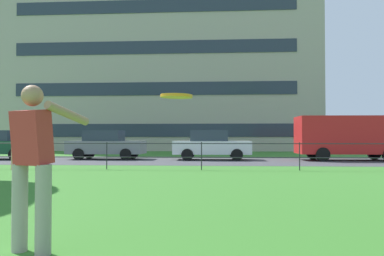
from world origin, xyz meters
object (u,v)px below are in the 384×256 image
object	(u,v)px
person_thrower	(33,162)
panel_van_left	(348,135)
car_grey_center	(106,145)
apartment_building_background	(163,58)
frisbee	(176,96)
car_dark_green_right	(0,145)
car_white_far_right	(211,145)

from	to	relation	value
person_thrower	panel_van_left	distance (m)	18.89
car_grey_center	apartment_building_background	bearing A→B (deg)	88.64
panel_van_left	apartment_building_background	distance (m)	23.22
frisbee	panel_van_left	xyz separation A→B (m)	(6.82, 17.60, -0.26)
car_dark_green_right	car_grey_center	size ratio (longest dim) A/B	1.00
person_thrower	car_white_far_right	size ratio (longest dim) A/B	0.43
frisbee	panel_van_left	size ratio (longest dim) A/B	0.06
car_white_far_right	panel_van_left	xyz separation A→B (m)	(6.94, -0.01, 0.49)
frisbee	car_white_far_right	size ratio (longest dim) A/B	0.08
apartment_building_background	car_white_far_right	bearing A→B (deg)	-74.07
person_thrower	frisbee	world-z (taller)	person_thrower
car_dark_green_right	car_white_far_right	bearing A→B (deg)	0.90
panel_van_left	car_white_far_right	bearing A→B (deg)	179.94
car_grey_center	apartment_building_background	distance (m)	19.84
car_dark_green_right	car_white_far_right	world-z (taller)	same
person_thrower	car_white_far_right	xyz separation A→B (m)	(1.44, 16.94, -0.15)
car_grey_center	person_thrower	bearing A→B (deg)	-76.23
frisbee	car_grey_center	xyz separation A→B (m)	(-5.75, 17.77, -0.75)
car_dark_green_right	car_white_far_right	size ratio (longest dim) A/B	1.00
person_thrower	apartment_building_background	world-z (taller)	apartment_building_background
frisbee	car_dark_green_right	size ratio (longest dim) A/B	0.08
car_dark_green_right	apartment_building_background	distance (m)	21.07
apartment_building_background	panel_van_left	bearing A→B (deg)	-56.34
frisbee	car_dark_green_right	xyz separation A→B (m)	(-11.47, 17.42, -0.75)
frisbee	apartment_building_background	xyz separation A→B (m)	(-5.32, 35.82, 7.46)
car_grey_center	panel_van_left	xyz separation A→B (m)	(12.57, -0.18, 0.49)
car_white_far_right	person_thrower	bearing A→B (deg)	-94.85
person_thrower	car_dark_green_right	bearing A→B (deg)	120.59
car_dark_green_right	panel_van_left	world-z (taller)	panel_van_left
car_dark_green_right	apartment_building_background	bearing A→B (deg)	71.54
person_thrower	panel_van_left	world-z (taller)	panel_van_left
car_dark_green_right	car_grey_center	world-z (taller)	same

